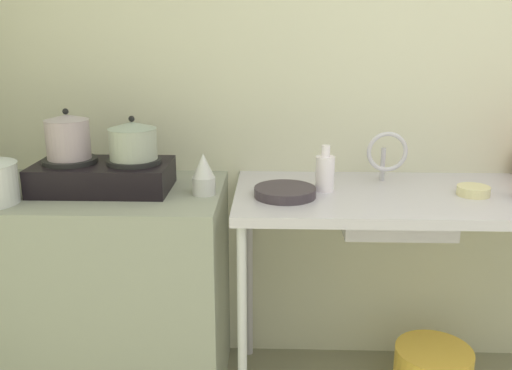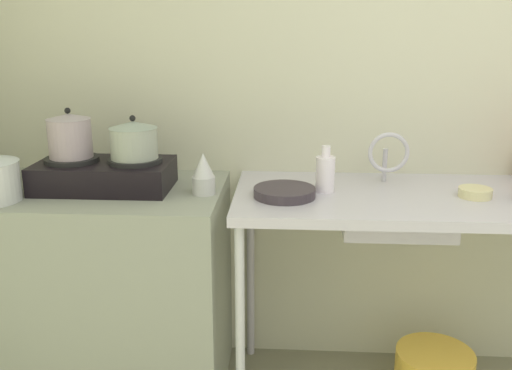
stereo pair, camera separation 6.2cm
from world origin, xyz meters
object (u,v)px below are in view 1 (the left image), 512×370
at_px(frying_pan, 285,192).
at_px(bottle_by_sink, 325,172).
at_px(pot_on_left_burner, 68,137).
at_px(small_bowl_on_drainboard, 473,191).
at_px(sink_basin, 394,210).
at_px(faucet, 387,153).
at_px(pot_on_right_burner, 133,140).
at_px(stove, 103,175).
at_px(percolator, 204,175).

bearing_deg(frying_pan, bottle_by_sink, 27.99).
height_order(pot_on_left_burner, small_bowl_on_drainboard, pot_on_left_burner).
bearing_deg(small_bowl_on_drainboard, frying_pan, -176.66).
height_order(sink_basin, bottle_by_sink, bottle_by_sink).
height_order(faucet, bottle_by_sink, faucet).
bearing_deg(pot_on_right_burner, frying_pan, -6.41).
distance_m(faucet, small_bowl_on_drainboard, 0.37).
xyz_separation_m(stove, bottle_by_sink, (0.89, 0.02, 0.01)).
bearing_deg(percolator, pot_on_left_burner, 175.03).
height_order(percolator, faucet, faucet).
height_order(stove, faucet, faucet).
distance_m(pot_on_left_burner, faucet, 1.29).
bearing_deg(pot_on_left_burner, sink_basin, -0.31).
distance_m(sink_basin, faucet, 0.24).
distance_m(stove, frying_pan, 0.73).
height_order(frying_pan, bottle_by_sink, bottle_by_sink).
relative_size(stove, faucet, 2.38).
bearing_deg(percolator, pot_on_right_burner, 170.55).
bearing_deg(frying_pan, pot_on_right_burner, 173.59).
distance_m(pot_on_left_burner, percolator, 0.56).
relative_size(stove, pot_on_right_burner, 2.81).
height_order(pot_on_left_burner, percolator, pot_on_left_burner).
relative_size(frying_pan, small_bowl_on_drainboard, 1.90).
height_order(faucet, small_bowl_on_drainboard, faucet).
xyz_separation_m(percolator, small_bowl_on_drainboard, (1.06, 0.02, -0.06)).
relative_size(pot_on_left_burner, pot_on_right_burner, 1.05).
bearing_deg(stove, percolator, -6.52).
bearing_deg(pot_on_right_burner, stove, -180.00).
distance_m(percolator, small_bowl_on_drainboard, 1.06).
bearing_deg(faucet, small_bowl_on_drainboard, -24.44).
xyz_separation_m(pot_on_right_burner, small_bowl_on_drainboard, (1.34, -0.02, -0.19)).
bearing_deg(pot_on_left_burner, pot_on_right_burner, 0.00).
height_order(pot_on_right_burner, small_bowl_on_drainboard, pot_on_right_burner).
xyz_separation_m(sink_basin, faucet, (-0.02, 0.13, 0.21)).
bearing_deg(bottle_by_sink, frying_pan, -152.01).
bearing_deg(frying_pan, faucet, 23.98).
height_order(pot_on_right_burner, faucet, pot_on_right_burner).
xyz_separation_m(pot_on_right_burner, frying_pan, (0.60, -0.07, -0.19)).
xyz_separation_m(percolator, faucet, (0.74, 0.17, 0.05)).
distance_m(stove, percolator, 0.41).
xyz_separation_m(stove, pot_on_left_burner, (-0.13, 0.00, 0.16)).
xyz_separation_m(percolator, sink_basin, (0.76, 0.04, -0.15)).
height_order(stove, percolator, percolator).
height_order(pot_on_left_burner, sink_basin, pot_on_left_burner).
distance_m(frying_pan, small_bowl_on_drainboard, 0.74).
bearing_deg(stove, bottle_by_sink, 1.14).
relative_size(pot_on_left_burner, percolator, 1.21).
relative_size(faucet, bottle_by_sink, 1.21).
relative_size(sink_basin, small_bowl_on_drainboard, 3.37).
xyz_separation_m(small_bowl_on_drainboard, bottle_by_sink, (-0.58, 0.04, 0.06)).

